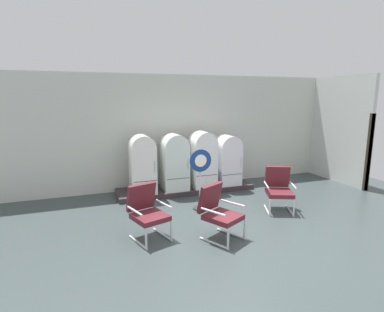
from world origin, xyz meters
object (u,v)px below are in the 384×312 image
refrigerator_2 (203,158)px  armchair_left (147,210)px  refrigerator_3 (228,158)px  armchair_center (218,211)px  sign_stand (200,179)px  refrigerator_0 (142,162)px  armchair_right (279,188)px  refrigerator_1 (175,160)px

refrigerator_2 → armchair_left: size_ratio=1.53×
refrigerator_3 → armchair_center: 3.16m
refrigerator_2 → sign_stand: (-0.57, -1.27, -0.21)m
refrigerator_0 → armchair_right: size_ratio=1.50×
armchair_center → armchair_left: bearing=159.5°
refrigerator_1 → armchair_center: (-0.01, -2.74, -0.38)m
refrigerator_2 → refrigerator_0: bearing=179.8°
armchair_center → refrigerator_1: bearing=89.9°
refrigerator_1 → refrigerator_2: refrigerator_2 is taller
armchair_right → armchair_left: bearing=-172.8°
refrigerator_0 → refrigerator_1: bearing=-0.8°
refrigerator_3 → armchair_center: size_ratio=1.39×
refrigerator_2 → refrigerator_3: bearing=-0.2°
armchair_left → armchair_right: 3.10m
refrigerator_2 → armchair_center: bearing=-106.2°
refrigerator_2 → armchair_left: bearing=-131.1°
sign_stand → armchair_center: bearing=-98.6°
refrigerator_0 → refrigerator_2: 1.63m
armchair_left → refrigerator_1: bearing=62.1°
refrigerator_2 → armchair_left: (-2.00, -2.29, -0.40)m
refrigerator_3 → sign_stand: size_ratio=0.99×
refrigerator_1 → sign_stand: bearing=-80.3°
armchair_left → sign_stand: size_ratio=0.71×
refrigerator_3 → armchair_center: bearing=-119.2°
refrigerator_3 → armchair_right: 1.96m
refrigerator_0 → refrigerator_3: size_ratio=1.08×
refrigerator_1 → refrigerator_3: size_ratio=1.07×
refrigerator_1 → sign_stand: refrigerator_1 is taller
refrigerator_0 → refrigerator_2: (1.63, -0.01, 0.01)m
refrigerator_2 → armchair_right: size_ratio=1.53×
refrigerator_1 → armchair_left: size_ratio=1.49×
armchair_left → armchair_center: 1.29m
armchair_right → sign_stand: sign_stand is taller
refrigerator_0 → refrigerator_3: 2.37m
refrigerator_3 → refrigerator_0: bearing=179.8°
armchair_right → refrigerator_0: bearing=144.7°
refrigerator_0 → armchair_left: (-0.37, -2.30, -0.39)m
refrigerator_1 → armchair_right: refrigerator_1 is taller
armchair_left → refrigerator_0: bearing=80.9°
refrigerator_2 → sign_stand: bearing=-114.2°
sign_stand → refrigerator_0: bearing=129.6°
refrigerator_1 → armchair_center: size_ratio=1.49×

